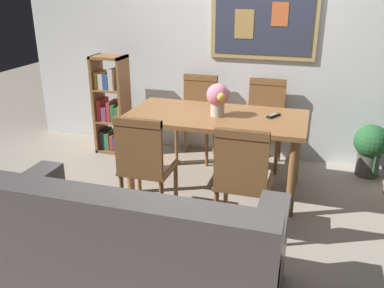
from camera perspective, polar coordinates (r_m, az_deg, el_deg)
The scene contains 12 objects.
ground_plane at distance 3.64m, azimuth 2.88°, elevation -8.97°, with size 12.00×12.00×0.00m, color gray.
wall_back_with_painting at distance 4.55m, azimuth 7.65°, elevation 14.39°, with size 5.20×0.14×2.60m.
dining_table at distance 3.76m, azimuth 3.31°, elevation 2.66°, with size 1.61×0.81×0.73m.
dining_chair_near_right at distance 3.04m, azimuth 7.00°, elevation -4.17°, with size 0.40×0.41×0.91m.
dining_chair_far_left at distance 4.55m, azimuth 0.83°, elevation 4.68°, with size 0.40×0.41×0.91m.
dining_chair_far_right at distance 4.42m, azimuth 10.02°, elevation 3.86°, with size 0.40×0.41×0.91m.
dining_chair_near_left at distance 3.27m, azimuth -6.58°, elevation -2.24°, with size 0.40×0.41×0.91m.
leather_couch at distance 2.61m, azimuth -8.74°, elevation -14.68°, with size 1.80×0.84×0.84m.
bookshelf at distance 4.80m, azimuth -11.07°, elevation 4.86°, with size 0.36×0.28×1.11m.
potted_ivy at distance 4.50m, azimuth 23.46°, elevation -0.40°, with size 0.34×0.34×0.58m.
flower_vase at distance 3.66m, azimuth 3.60°, elevation 6.46°, with size 0.20×0.21×0.29m.
tv_remote at distance 3.73m, azimuth 11.21°, elevation 3.87°, with size 0.11×0.16×0.02m.
Camera 1 is at (0.73, -3.06, 1.83)m, focal length 38.57 mm.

